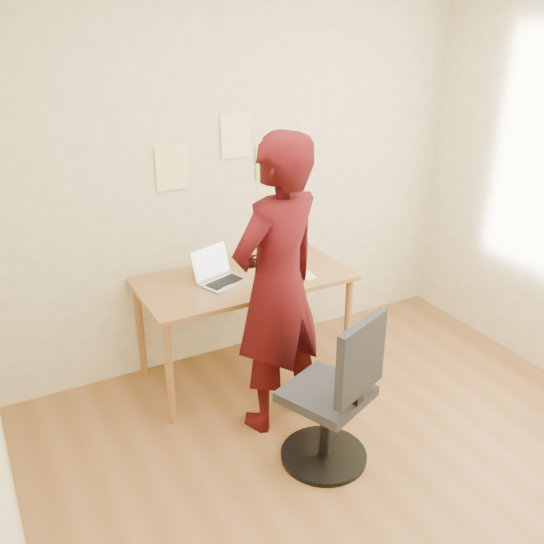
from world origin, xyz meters
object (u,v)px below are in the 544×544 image
laptop (219,274)px  person (277,287)px  office_chair (335,403)px  desk (244,289)px  phone (295,279)px

laptop → person: (0.12, -0.57, 0.12)m
laptop → office_chair: (0.20, -1.10, -0.38)m
desk → person: bearing=-94.8°
person → office_chair: bearing=80.4°
desk → person: (-0.05, -0.55, 0.25)m
laptop → person: size_ratio=0.20×
phone → person: (-0.32, -0.35, 0.16)m
desk → office_chair: bearing=-88.2°
office_chair → person: 0.73m
office_chair → laptop: bearing=77.8°
person → laptop: bearing=-96.0°
desk → laptop: size_ratio=3.83×
laptop → desk: bearing=-27.0°
laptop → person: bearing=-97.3°
laptop → office_chair: bearing=-99.1°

